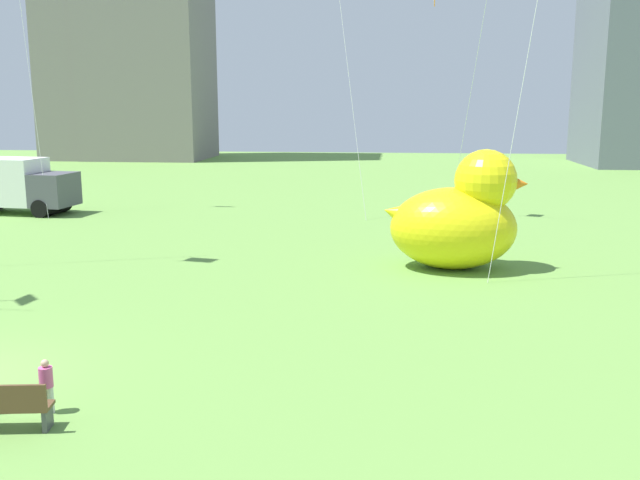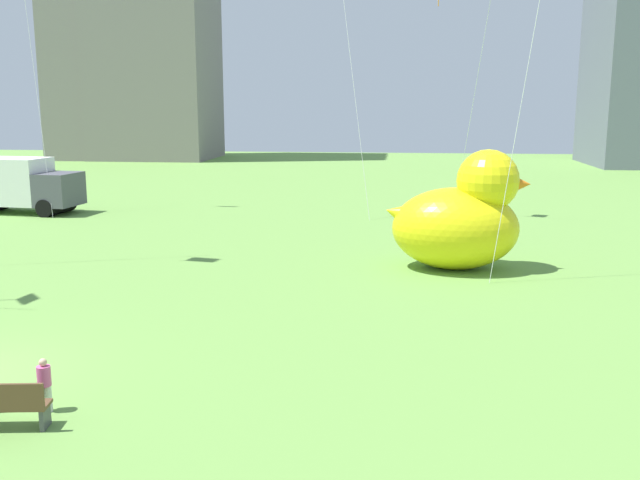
# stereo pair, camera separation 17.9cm
# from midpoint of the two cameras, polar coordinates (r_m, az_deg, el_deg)

# --- Properties ---
(person_child) EXTENTS (0.25, 0.25, 1.03)m
(person_child) POSITION_cam_midpoint_polar(r_m,az_deg,el_deg) (14.10, -21.57, -10.72)
(person_child) COLOR silver
(person_child) RESTS_ON ground
(giant_inflatable_duck) EXTENTS (4.95, 3.17, 4.10)m
(giant_inflatable_duck) POSITION_cam_midpoint_polar(r_m,az_deg,el_deg) (24.53, 10.92, 1.73)
(giant_inflatable_duck) COLOR yellow
(giant_inflatable_duck) RESTS_ON ground
(box_truck) EXTENTS (6.38, 2.87, 2.85)m
(box_truck) POSITION_cam_midpoint_polar(r_m,az_deg,el_deg) (39.85, -23.73, 4.06)
(box_truck) COLOR white
(box_truck) RESTS_ON ground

